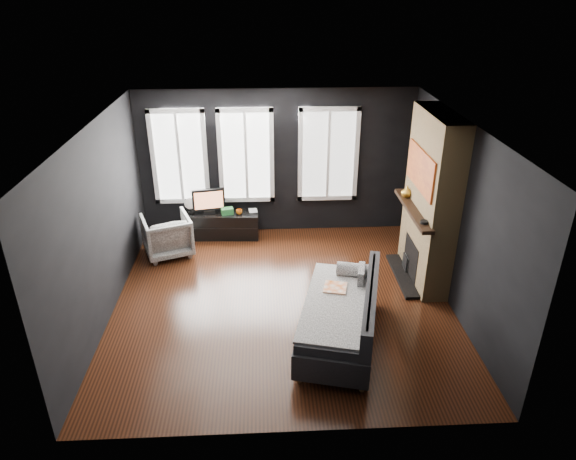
{
  "coord_description": "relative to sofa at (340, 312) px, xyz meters",
  "views": [
    {
      "loc": [
        -0.25,
        -6.5,
        4.39
      ],
      "look_at": [
        0.1,
        0.3,
        1.05
      ],
      "focal_mm": 32.0,
      "sensor_mm": 36.0,
      "label": 1
    }
  ],
  "objects": [
    {
      "name": "mantel_vase",
      "position": [
        1.33,
        2.0,
        0.88
      ],
      "size": [
        0.23,
        0.24,
        0.18
      ],
      "primitive_type": "imported",
      "rotation": [
        0.0,
        0.0,
        -0.31
      ],
      "color": "gold",
      "rests_on": "fireplace"
    },
    {
      "name": "windows",
      "position": [
        -1.17,
        3.41,
        1.94
      ],
      "size": [
        4.0,
        0.16,
        1.76
      ],
      "primitive_type": null,
      "color": "white",
      "rests_on": "wall_back"
    },
    {
      "name": "media_console",
      "position": [
        -1.78,
        3.19,
        -0.19
      ],
      "size": [
        1.43,
        0.51,
        0.49
      ],
      "primitive_type": null,
      "rotation": [
        0.0,
        0.0,
        -0.05
      ],
      "color": "black",
      "rests_on": "floor"
    },
    {
      "name": "floor",
      "position": [
        -0.72,
        0.95,
        -0.44
      ],
      "size": [
        5.0,
        5.0,
        0.0
      ],
      "primitive_type": "plane",
      "color": "black",
      "rests_on": "ground"
    },
    {
      "name": "mantel_clock",
      "position": [
        1.33,
        1.0,
        0.81
      ],
      "size": [
        0.14,
        0.14,
        0.04
      ],
      "primitive_type": "cylinder",
      "rotation": [
        0.0,
        0.0,
        0.2
      ],
      "color": "black",
      "rests_on": "fireplace"
    },
    {
      "name": "storage_box",
      "position": [
        -1.64,
        3.13,
        0.11
      ],
      "size": [
        0.24,
        0.19,
        0.12
      ],
      "primitive_type": "cube",
      "rotation": [
        0.0,
        0.0,
        0.25
      ],
      "color": "#2A7B3A",
      "rests_on": "media_console"
    },
    {
      "name": "monitor",
      "position": [
        -1.98,
        3.18,
        0.32
      ],
      "size": [
        0.62,
        0.24,
        0.54
      ],
      "primitive_type": null,
      "rotation": [
        0.0,
        0.0,
        0.19
      ],
      "color": "black",
      "rests_on": "media_console"
    },
    {
      "name": "sofa",
      "position": [
        0.0,
        0.0,
        0.0
      ],
      "size": [
        1.49,
        2.22,
        0.87
      ],
      "primitive_type": null,
      "rotation": [
        0.0,
        0.0,
        -0.25
      ],
      "color": "black",
      "rests_on": "floor"
    },
    {
      "name": "stripe_pillow",
      "position": [
        0.36,
        0.51,
        0.19
      ],
      "size": [
        0.16,
        0.37,
        0.36
      ],
      "primitive_type": "cube",
      "rotation": [
        0.0,
        0.0,
        -0.23
      ],
      "color": "gray",
      "rests_on": "sofa"
    },
    {
      "name": "armchair",
      "position": [
        -2.67,
        2.55,
        -0.04
      ],
      "size": [
        0.98,
        0.95,
        0.8
      ],
      "primitive_type": "imported",
      "rotation": [
        0.0,
        0.0,
        -2.79
      ],
      "color": "white",
      "rests_on": "floor"
    },
    {
      "name": "mug",
      "position": [
        -1.43,
        3.11,
        0.11
      ],
      "size": [
        0.13,
        0.1,
        0.12
      ],
      "primitive_type": "imported",
      "rotation": [
        0.0,
        0.0,
        -0.09
      ],
      "color": "orange",
      "rests_on": "media_console"
    },
    {
      "name": "wall_left",
      "position": [
        -3.22,
        0.95,
        0.91
      ],
      "size": [
        0.02,
        5.0,
        2.7
      ],
      "primitive_type": "cube",
      "color": "black",
      "rests_on": "ground"
    },
    {
      "name": "fireplace",
      "position": [
        1.58,
        1.55,
        0.91
      ],
      "size": [
        0.7,
        1.62,
        2.7
      ],
      "primitive_type": null,
      "color": "#93724C",
      "rests_on": "floor"
    },
    {
      "name": "wall_right",
      "position": [
        1.78,
        0.95,
        0.91
      ],
      "size": [
        0.02,
        5.0,
        2.7
      ],
      "primitive_type": "cube",
      "color": "black",
      "rests_on": "ground"
    },
    {
      "name": "ceiling",
      "position": [
        -0.72,
        0.95,
        2.26
      ],
      "size": [
        5.0,
        5.0,
        0.0
      ],
      "primitive_type": "plane",
      "color": "white",
      "rests_on": "ground"
    },
    {
      "name": "book",
      "position": [
        -1.25,
        3.24,
        0.15
      ],
      "size": [
        0.15,
        0.03,
        0.2
      ],
      "primitive_type": "imported",
      "rotation": [
        0.0,
        0.0,
        0.09
      ],
      "color": "tan",
      "rests_on": "media_console"
    },
    {
      "name": "desk_fan",
      "position": [
        -2.32,
        3.22,
        0.2
      ],
      "size": [
        0.23,
        0.23,
        0.31
      ],
      "primitive_type": null,
      "rotation": [
        0.0,
        0.0,
        0.04
      ],
      "color": "gray",
      "rests_on": "media_console"
    },
    {
      "name": "wall_back",
      "position": [
        -0.72,
        3.45,
        0.91
      ],
      "size": [
        5.0,
        0.02,
        2.7
      ],
      "primitive_type": "cube",
      "color": "black",
      "rests_on": "ground"
    }
  ]
}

